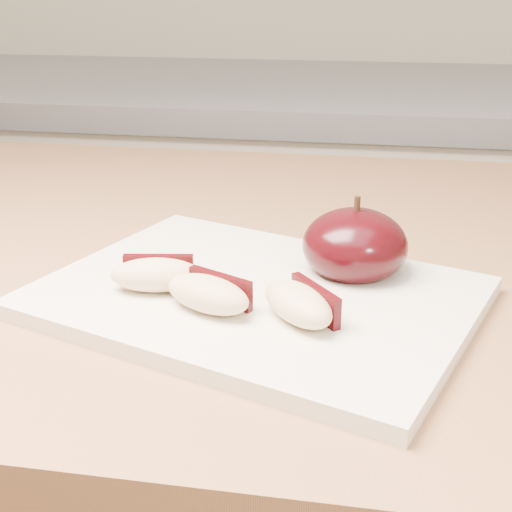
# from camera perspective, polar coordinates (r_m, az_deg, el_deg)

# --- Properties ---
(back_cabinet) EXTENTS (2.40, 0.62, 0.94)m
(back_cabinet) POSITION_cam_1_polar(r_m,az_deg,el_deg) (1.43, 2.63, -5.01)
(back_cabinet) COLOR silver
(back_cabinet) RESTS_ON ground
(cutting_board) EXTENTS (0.34, 0.30, 0.01)m
(cutting_board) POSITION_cam_1_polar(r_m,az_deg,el_deg) (0.50, -0.00, -3.29)
(cutting_board) COLOR silver
(cutting_board) RESTS_ON island_counter
(apple_half) EXTENTS (0.08, 0.08, 0.06)m
(apple_half) POSITION_cam_1_polar(r_m,az_deg,el_deg) (0.53, 7.91, 0.84)
(apple_half) COLOR black
(apple_half) RESTS_ON cutting_board
(apple_wedge_a) EXTENTS (0.07, 0.04, 0.02)m
(apple_wedge_a) POSITION_cam_1_polar(r_m,az_deg,el_deg) (0.50, -7.97, -1.45)
(apple_wedge_a) COLOR beige
(apple_wedge_a) RESTS_ON cutting_board
(apple_wedge_b) EXTENTS (0.07, 0.05, 0.02)m
(apple_wedge_b) POSITION_cam_1_polar(r_m,az_deg,el_deg) (0.46, -3.76, -3.00)
(apple_wedge_b) COLOR beige
(apple_wedge_b) RESTS_ON cutting_board
(apple_wedge_c) EXTENTS (0.06, 0.07, 0.02)m
(apple_wedge_c) POSITION_cam_1_polar(r_m,az_deg,el_deg) (0.45, 3.53, -3.78)
(apple_wedge_c) COLOR beige
(apple_wedge_c) RESTS_ON cutting_board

